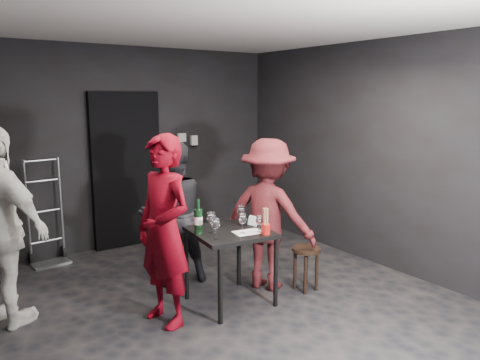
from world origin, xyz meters
TOP-DOWN VIEW (x-y plane):
  - floor at (0.00, 0.00)m, footprint 4.50×5.00m
  - ceiling at (0.00, 0.00)m, footprint 4.50×5.00m
  - wall_back at (0.00, 2.50)m, footprint 4.50×0.04m
  - wall_right at (2.25, 0.00)m, footprint 0.04×5.00m
  - doorway at (0.00, 2.44)m, footprint 0.95×0.10m
  - wallbox_upper at (0.85, 2.45)m, footprint 0.12×0.06m
  - wallbox_lower at (1.05, 2.45)m, footprint 0.10×0.06m
  - hand_truck at (-1.09, 2.32)m, footprint 0.43×0.36m
  - tasting_table at (0.14, 0.10)m, footprint 0.72×0.72m
  - stool at (0.98, -0.09)m, footprint 0.30×0.30m
  - server_red at (-0.56, 0.10)m, footprint 0.61×0.81m
  - woman_black at (-0.09, 0.88)m, footprint 0.80×0.45m
  - man_maroon at (0.70, 0.21)m, footprint 0.98×1.23m
  - tasting_mat at (0.25, -0.06)m, footprint 0.30×0.22m
  - wine_glass_a at (-0.11, -0.05)m, footprint 0.08×0.08m
  - wine_glass_b at (-0.05, 0.14)m, footprint 0.11×0.11m
  - wine_glass_c at (0.05, 0.28)m, footprint 0.08×0.08m
  - wine_glass_d at (0.18, -0.06)m, footprint 0.10×0.10m
  - wine_glass_e at (0.33, -0.12)m, footprint 0.08×0.08m
  - wine_glass_f at (0.34, 0.20)m, footprint 0.09×0.09m
  - wine_bottle at (-0.17, 0.18)m, footprint 0.08×0.08m
  - breadstick_cup at (0.35, -0.20)m, footprint 0.09×0.09m
  - reserved_card at (0.43, 0.11)m, footprint 0.10×0.14m

SIDE VIEW (x-z plane):
  - floor at x=0.00m, z-range -0.01..0.01m
  - hand_truck at x=-1.09m, z-range -0.42..0.88m
  - stool at x=0.98m, z-range 0.12..0.59m
  - tasting_table at x=0.14m, z-range 0.28..1.03m
  - tasting_mat at x=0.25m, z-range 0.75..0.75m
  - reserved_card at x=0.43m, z-range 0.75..0.85m
  - woman_black at x=-0.09m, z-range 0.00..1.63m
  - wine_glass_c at x=0.05m, z-range 0.75..0.93m
  - wine_glass_e at x=0.33m, z-range 0.75..0.94m
  - wine_glass_a at x=-0.11m, z-range 0.75..0.96m
  - wine_glass_d at x=0.18m, z-range 0.75..0.97m
  - wine_glass_f at x=0.34m, z-range 0.75..0.97m
  - wine_glass_b at x=-0.05m, z-range 0.75..0.97m
  - man_maroon at x=0.70m, z-range 0.00..1.73m
  - breadstick_cup at x=0.35m, z-range 0.74..1.01m
  - wine_bottle at x=-0.17m, z-range 0.71..1.05m
  - server_red at x=-0.56m, z-range 0.00..1.98m
  - doorway at x=0.00m, z-range 0.00..2.10m
  - wall_back at x=0.00m, z-range 0.00..2.70m
  - wall_right at x=2.25m, z-range 0.00..2.70m
  - wallbox_lower at x=1.05m, z-range 1.33..1.47m
  - wallbox_upper at x=0.85m, z-range 1.39..1.51m
  - ceiling at x=0.00m, z-range 2.69..2.71m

